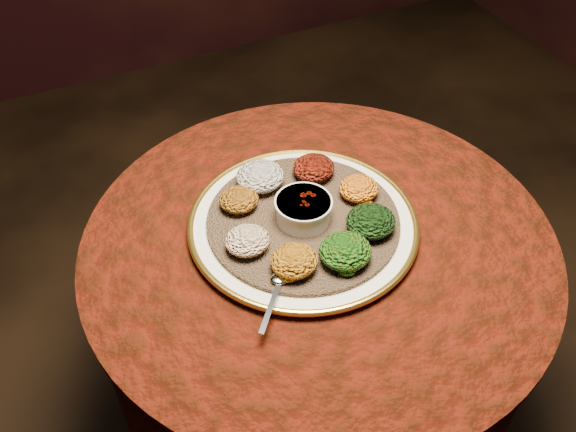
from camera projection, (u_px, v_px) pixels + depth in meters
name	position (u px, v px, depth m)	size (l,w,h in m)	color
table	(316.00, 294.00, 1.42)	(0.96, 0.96, 0.73)	black
platter	(303.00, 224.00, 1.30)	(0.56, 0.56, 0.02)	white
injera	(303.00, 220.00, 1.30)	(0.39, 0.39, 0.01)	brown
stew_bowl	(303.00, 209.00, 1.27)	(0.12, 0.12, 0.05)	silver
spoon	(280.00, 282.00, 1.17)	(0.11, 0.12, 0.01)	silver
portion_ayib	(260.00, 176.00, 1.35)	(0.10, 0.10, 0.05)	beige
portion_kitfo	(314.00, 168.00, 1.37)	(0.09, 0.09, 0.04)	black
portion_tikil	(359.00, 188.00, 1.33)	(0.08, 0.08, 0.04)	#AC5D0E
portion_gomen	(371.00, 221.00, 1.25)	(0.10, 0.09, 0.05)	black
portion_mixveg	(345.00, 251.00, 1.20)	(0.10, 0.10, 0.05)	#943A09
portion_kik	(294.00, 261.00, 1.18)	(0.09, 0.09, 0.04)	#A6680E
portion_timatim	(247.00, 241.00, 1.22)	(0.09, 0.08, 0.04)	maroon
portion_shiro	(239.00, 200.00, 1.30)	(0.08, 0.08, 0.04)	#995212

